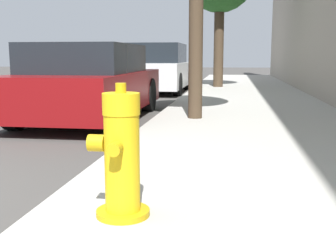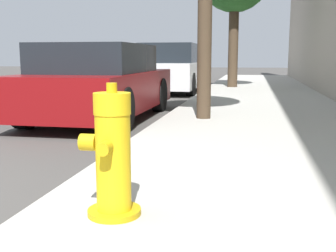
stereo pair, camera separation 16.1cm
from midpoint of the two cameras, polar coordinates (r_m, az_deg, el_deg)
sidewalk_slab at (r=2.38m, az=17.22°, el=-15.71°), size 3.09×40.00×0.12m
fire_hydrant at (r=2.47m, az=-5.67°, el=-4.16°), size 0.36×0.36×0.78m
parked_car_near at (r=7.22m, az=-8.58°, el=5.79°), size 1.70×3.85×1.26m
parked_car_mid at (r=12.66m, az=0.86°, el=7.70°), size 1.69×3.82×1.43m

